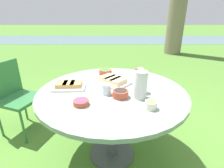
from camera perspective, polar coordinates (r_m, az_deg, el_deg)
ground_plane at (r=2.05m, az=-0.00°, el=-21.65°), size 40.00×40.00×0.00m
river_strip at (r=10.05m, az=0.06°, el=14.38°), size 40.00×3.28×0.01m
dining_table at (r=1.66m, az=-0.00°, el=-5.00°), size 1.36×1.36×0.76m
chair_near_left at (r=2.42m, az=-29.33°, el=-2.44°), size 0.55×0.56×0.89m
water_pitcher at (r=1.44m, az=9.38°, el=-0.31°), size 0.11×0.10×0.23m
wine_glass at (r=1.55m, az=8.84°, el=2.62°), size 0.08×0.08×0.21m
platter_bread_main at (r=1.70m, az=-13.84°, el=-0.43°), size 0.31×0.21×0.06m
platter_charcuterie at (r=1.75m, az=0.28°, el=1.08°), size 0.39×0.39×0.07m
bowl_fries at (r=1.33m, az=12.57°, el=-6.56°), size 0.09×0.09×0.06m
bowl_salad at (r=2.01m, az=-2.17°, el=4.06°), size 0.14×0.14×0.06m
bowl_olives at (r=1.47m, az=2.78°, el=-3.06°), size 0.13×0.13×0.06m
bowl_dip_red at (r=1.38m, az=-10.09°, el=-5.84°), size 0.12×0.12×0.04m
cup_water_near at (r=1.98m, az=9.23°, el=3.87°), size 0.07×0.07×0.09m
cup_water_far at (r=1.52m, az=-1.82°, el=-1.73°), size 0.08×0.08×0.09m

